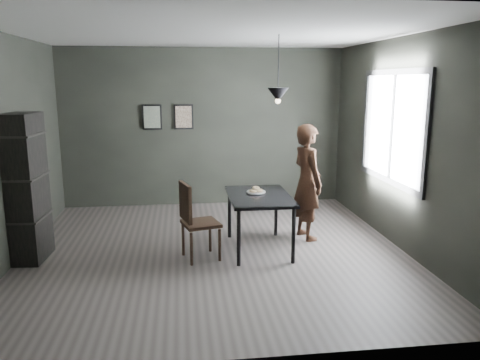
{
  "coord_description": "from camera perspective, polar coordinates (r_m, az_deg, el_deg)",
  "views": [
    {
      "loc": [
        -0.4,
        -5.9,
        2.23
      ],
      "look_at": [
        0.35,
        0.05,
        0.95
      ],
      "focal_mm": 35.0,
      "sensor_mm": 36.0,
      "label": 1
    }
  ],
  "objects": [
    {
      "name": "framed_print_right",
      "position": [
        8.39,
        -6.89,
        7.65
      ],
      "size": [
        0.34,
        0.04,
        0.44
      ],
      "color": "black",
      "rests_on": "ground"
    },
    {
      "name": "ground",
      "position": [
        6.32,
        -3.13,
        -8.63
      ],
      "size": [
        5.0,
        5.0,
        0.0
      ],
      "primitive_type": "plane",
      "color": "#36302E",
      "rests_on": "ground"
    },
    {
      "name": "framed_print_left",
      "position": [
        8.41,
        -10.67,
        7.54
      ],
      "size": [
        0.34,
        0.04,
        0.44
      ],
      "color": "black",
      "rests_on": "ground"
    },
    {
      "name": "wood_chair",
      "position": [
        5.89,
        -5.64,
        -4.43
      ],
      "size": [
        0.53,
        0.53,
        0.99
      ],
      "rotation": [
        0.0,
        0.0,
        0.27
      ],
      "color": "black",
      "rests_on": "ground"
    },
    {
      "name": "shelf_unit",
      "position": [
        6.37,
        -24.57,
        -0.9
      ],
      "size": [
        0.39,
        0.64,
        1.85
      ],
      "primitive_type": "cube",
      "rotation": [
        0.0,
        0.0,
        -0.07
      ],
      "color": "black",
      "rests_on": "ground"
    },
    {
      "name": "donut_pile",
      "position": [
        6.27,
        1.97,
        -1.21
      ],
      "size": [
        0.19,
        0.15,
        0.08
      ],
      "rotation": [
        0.0,
        0.0,
        0.15
      ],
      "color": "beige",
      "rests_on": "white_plate"
    },
    {
      "name": "ceiling",
      "position": [
        5.94,
        -3.45,
        17.53
      ],
      "size": [
        5.0,
        5.0,
        0.02
      ],
      "color": "silver",
      "rests_on": "ground"
    },
    {
      "name": "window_assembly",
      "position": [
        6.77,
        18.06,
        6.12
      ],
      "size": [
        0.04,
        1.96,
        1.56
      ],
      "color": "white",
      "rests_on": "ground"
    },
    {
      "name": "pendant_lamp",
      "position": [
        6.13,
        4.66,
        10.33
      ],
      "size": [
        0.28,
        0.28,
        0.86
      ],
      "color": "black",
      "rests_on": "ground"
    },
    {
      "name": "white_plate",
      "position": [
        6.28,
        1.97,
        -1.53
      ],
      "size": [
        0.23,
        0.23,
        0.01
      ],
      "primitive_type": "cylinder",
      "color": "white",
      "rests_on": "cafe_table"
    },
    {
      "name": "cafe_table",
      "position": [
        6.18,
        2.36,
        -2.56
      ],
      "size": [
        0.8,
        1.2,
        0.75
      ],
      "color": "black",
      "rests_on": "ground"
    },
    {
      "name": "woman",
      "position": [
        6.68,
        8.2,
        -0.25
      ],
      "size": [
        0.53,
        0.68,
        1.64
      ],
      "primitive_type": "imported",
      "rotation": [
        0.0,
        0.0,
        1.82
      ],
      "color": "black",
      "rests_on": "ground"
    },
    {
      "name": "back_wall",
      "position": [
        8.45,
        -4.47,
        6.37
      ],
      "size": [
        5.0,
        0.1,
        2.8
      ],
      "primitive_type": "cube",
      "color": "black",
      "rests_on": "ground"
    }
  ]
}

